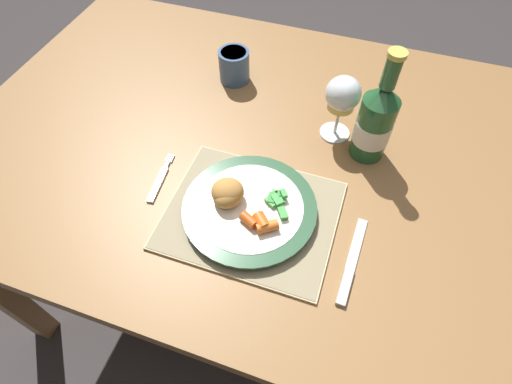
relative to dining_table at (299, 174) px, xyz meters
The scene contains 12 objects.
ground_plane 0.66m from the dining_table, ahead, with size 6.00×6.00×0.00m, color #383333.
dining_table is the anchor object (origin of this frame).
placemat 0.22m from the dining_table, 104.72° to the right, with size 0.33×0.27×0.01m.
dinner_plate 0.22m from the dining_table, 106.14° to the right, with size 0.26×0.26×0.02m.
breaded_croquettes 0.25m from the dining_table, 118.01° to the right, with size 0.08×0.08×0.05m.
green_beans_pile 0.20m from the dining_table, 93.35° to the right, with size 0.06×0.07×0.02m.
glazed_carrots 0.26m from the dining_table, 95.66° to the right, with size 0.08×0.05×0.02m.
fork 0.33m from the dining_table, 145.72° to the right, with size 0.03×0.13×0.01m.
table_knife 0.30m from the dining_table, 57.82° to the right, with size 0.03×0.18×0.01m.
wine_glass 0.21m from the dining_table, 54.78° to the left, with size 0.08×0.08×0.15m.
bottle 0.22m from the dining_table, 18.77° to the left, with size 0.08×0.08×0.25m.
drinking_cup 0.32m from the dining_table, 140.65° to the left, with size 0.08×0.08×0.08m.
Camera 1 is at (0.10, -0.60, 1.40)m, focal length 28.00 mm.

